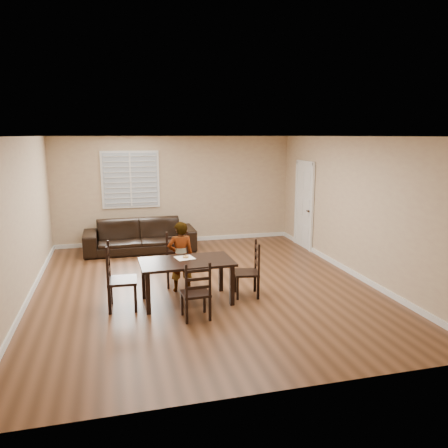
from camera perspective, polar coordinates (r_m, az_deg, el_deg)
The scene contains 11 objects.
ground at distance 8.11m, azimuth -2.69°, elevation -8.07°, with size 7.00×7.00×0.00m, color brown.
room at distance 7.88m, azimuth -2.82°, elevation 4.86°, with size 6.04×7.04×2.72m.
dining_table at distance 7.20m, azimuth -4.90°, elevation -5.49°, with size 1.53×0.88×0.71m.
chair_near at distance 8.17m, azimuth -6.06°, elevation -4.74°, with size 0.48×0.45×0.97m.
chair_far at distance 6.53m, azimuth -3.51°, elevation -9.20°, with size 0.42×0.40×0.90m.
chair_left at distance 7.14m, azimuth -14.20°, elevation -7.05°, with size 0.47×0.51×1.08m.
chair_right at distance 7.52m, azimuth 3.83°, elevation -6.18°, with size 0.47×0.49×0.96m.
child at distance 7.72m, azimuth -5.67°, elevation -4.26°, with size 0.46×0.30×1.25m, color gray.
napkin at distance 7.34m, azimuth -5.17°, elevation -4.43°, with size 0.29×0.29×0.00m, color white.
donut at distance 7.33m, azimuth -5.02°, elevation -4.25°, with size 0.11×0.11×0.04m.
sofa at distance 10.54m, azimuth -10.93°, elevation -1.54°, with size 2.57×1.01×0.75m, color black.
Camera 1 is at (-1.53, -7.49, 2.72)m, focal length 35.00 mm.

